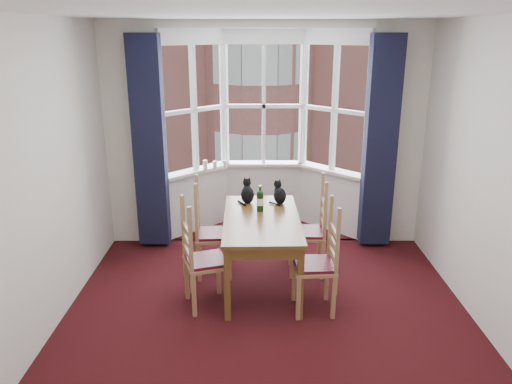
{
  "coord_description": "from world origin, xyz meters",
  "views": [
    {
      "loc": [
        -0.12,
        -3.94,
        2.66
      ],
      "look_at": [
        -0.11,
        1.05,
        1.05
      ],
      "focal_mm": 35.0,
      "sensor_mm": 36.0,
      "label": 1
    }
  ],
  "objects_px": {
    "chair_left_near": "(197,263)",
    "chair_right_far": "(315,234)",
    "chair_right_near": "(323,266)",
    "cat_left": "(247,193)",
    "chair_left_far": "(206,236)",
    "dining_table": "(262,226)",
    "candle_short": "(215,165)",
    "candle_tall": "(205,165)",
    "candle_extra": "(225,165)",
    "cat_right": "(280,194)",
    "wine_bottle": "(260,200)"
  },
  "relations": [
    {
      "from": "chair_left_far",
      "to": "chair_right_near",
      "type": "height_order",
      "value": "same"
    },
    {
      "from": "chair_left_near",
      "to": "cat_left",
      "type": "xyz_separation_m",
      "value": [
        0.49,
        0.94,
        0.43
      ]
    },
    {
      "from": "chair_right_near",
      "to": "candle_tall",
      "type": "height_order",
      "value": "candle_tall"
    },
    {
      "from": "chair_left_far",
      "to": "cat_right",
      "type": "height_order",
      "value": "cat_right"
    },
    {
      "from": "chair_left_far",
      "to": "chair_right_near",
      "type": "xyz_separation_m",
      "value": [
        1.22,
        -0.77,
        0.0
      ]
    },
    {
      "from": "chair_left_near",
      "to": "candle_tall",
      "type": "relative_size",
      "value": 6.96
    },
    {
      "from": "chair_right_near",
      "to": "chair_left_far",
      "type": "bearing_deg",
      "value": 147.87
    },
    {
      "from": "cat_left",
      "to": "candle_short",
      "type": "xyz_separation_m",
      "value": [
        -0.46,
        1.16,
        0.03
      ]
    },
    {
      "from": "chair_left_near",
      "to": "chair_right_near",
      "type": "bearing_deg",
      "value": -2.79
    },
    {
      "from": "chair_left_near",
      "to": "chair_right_far",
      "type": "relative_size",
      "value": 1.0
    },
    {
      "from": "chair_left_far",
      "to": "candle_extra",
      "type": "distance_m",
      "value": 1.49
    },
    {
      "from": "chair_left_near",
      "to": "wine_bottle",
      "type": "bearing_deg",
      "value": 45.92
    },
    {
      "from": "cat_left",
      "to": "candle_extra",
      "type": "relative_size",
      "value": 2.54
    },
    {
      "from": "candle_tall",
      "to": "cat_left",
      "type": "bearing_deg",
      "value": -62.38
    },
    {
      "from": "cat_left",
      "to": "candle_tall",
      "type": "distance_m",
      "value": 1.27
    },
    {
      "from": "cat_left",
      "to": "candle_short",
      "type": "height_order",
      "value": "cat_left"
    },
    {
      "from": "cat_left",
      "to": "chair_right_far",
      "type": "bearing_deg",
      "value": -12.79
    },
    {
      "from": "chair_left_far",
      "to": "cat_right",
      "type": "distance_m",
      "value": 0.96
    },
    {
      "from": "dining_table",
      "to": "cat_right",
      "type": "xyz_separation_m",
      "value": [
        0.21,
        0.47,
        0.2
      ]
    },
    {
      "from": "chair_right_far",
      "to": "candle_extra",
      "type": "relative_size",
      "value": 7.97
    },
    {
      "from": "cat_left",
      "to": "chair_right_near",
      "type": "bearing_deg",
      "value": -52.84
    },
    {
      "from": "chair_right_near",
      "to": "candle_short",
      "type": "distance_m",
      "value": 2.52
    },
    {
      "from": "chair_left_far",
      "to": "wine_bottle",
      "type": "relative_size",
      "value": 3.15
    },
    {
      "from": "wine_bottle",
      "to": "chair_left_far",
      "type": "bearing_deg",
      "value": 174.54
    },
    {
      "from": "cat_right",
      "to": "wine_bottle",
      "type": "xyz_separation_m",
      "value": [
        -0.23,
        -0.26,
        0.02
      ]
    },
    {
      "from": "cat_left",
      "to": "wine_bottle",
      "type": "xyz_separation_m",
      "value": [
        0.14,
        -0.29,
        0.02
      ]
    },
    {
      "from": "wine_bottle",
      "to": "cat_right",
      "type": "bearing_deg",
      "value": 49.57
    },
    {
      "from": "candle_short",
      "to": "candle_tall",
      "type": "bearing_deg",
      "value": -167.01
    },
    {
      "from": "chair_left_near",
      "to": "candle_short",
      "type": "distance_m",
      "value": 2.14
    },
    {
      "from": "chair_right_near",
      "to": "candle_tall",
      "type": "distance_m",
      "value": 2.56
    },
    {
      "from": "dining_table",
      "to": "candle_short",
      "type": "relative_size",
      "value": 13.17
    },
    {
      "from": "wine_bottle",
      "to": "candle_short",
      "type": "bearing_deg",
      "value": 112.63
    },
    {
      "from": "chair_left_near",
      "to": "wine_bottle",
      "type": "xyz_separation_m",
      "value": [
        0.63,
        0.65,
        0.44
      ]
    },
    {
      "from": "chair_right_far",
      "to": "candle_tall",
      "type": "distance_m",
      "value": 1.94
    },
    {
      "from": "dining_table",
      "to": "chair_right_near",
      "type": "relative_size",
      "value": 1.63
    },
    {
      "from": "dining_table",
      "to": "candle_short",
      "type": "xyz_separation_m",
      "value": [
        -0.62,
        1.65,
        0.23
      ]
    },
    {
      "from": "dining_table",
      "to": "cat_right",
      "type": "relative_size",
      "value": 5.41
    },
    {
      "from": "wine_bottle",
      "to": "candle_tall",
      "type": "xyz_separation_m",
      "value": [
        -0.73,
        1.42,
        0.02
      ]
    },
    {
      "from": "chair_right_near",
      "to": "chair_left_near",
      "type": "bearing_deg",
      "value": 177.21
    },
    {
      "from": "chair_right_near",
      "to": "chair_right_far",
      "type": "height_order",
      "value": "same"
    },
    {
      "from": "candle_tall",
      "to": "candle_short",
      "type": "distance_m",
      "value": 0.13
    },
    {
      "from": "dining_table",
      "to": "chair_right_far",
      "type": "distance_m",
      "value": 0.72
    },
    {
      "from": "chair_left_far",
      "to": "candle_extra",
      "type": "relative_size",
      "value": 7.97
    },
    {
      "from": "chair_left_near",
      "to": "chair_left_far",
      "type": "height_order",
      "value": "same"
    },
    {
      "from": "dining_table",
      "to": "wine_bottle",
      "type": "relative_size",
      "value": 5.13
    },
    {
      "from": "dining_table",
      "to": "candle_short",
      "type": "bearing_deg",
      "value": 110.49
    },
    {
      "from": "chair_right_near",
      "to": "candle_short",
      "type": "relative_size",
      "value": 8.09
    },
    {
      "from": "chair_right_near",
      "to": "wine_bottle",
      "type": "height_order",
      "value": "wine_bottle"
    },
    {
      "from": "cat_right",
      "to": "wine_bottle",
      "type": "relative_size",
      "value": 0.95
    },
    {
      "from": "candle_tall",
      "to": "candle_extra",
      "type": "bearing_deg",
      "value": 10.66
    }
  ]
}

